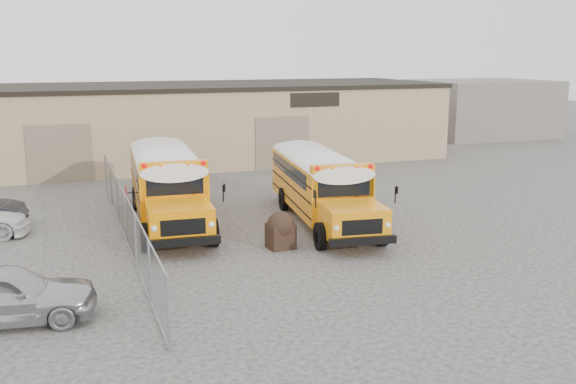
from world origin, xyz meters
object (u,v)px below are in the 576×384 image
object	(u,v)px
school_bus_right	(289,158)
school_bus_left	(155,156)
tarp_bundle	(281,229)
car_silver	(3,295)

from	to	relation	value
school_bus_right	school_bus_left	bearing A→B (deg)	158.84
school_bus_left	tarp_bundle	distance (m)	11.33
school_bus_right	car_silver	size ratio (longest dim) A/B	2.18
school_bus_left	tarp_bundle	world-z (taller)	school_bus_left
school_bus_right	tarp_bundle	xyz separation A→B (m)	(-3.46, -8.66, -0.92)
tarp_bundle	car_silver	bearing A→B (deg)	-156.97
tarp_bundle	car_silver	distance (m)	9.15
school_bus_left	school_bus_right	bearing A→B (deg)	-21.16
tarp_bundle	car_silver	world-z (taller)	car_silver
school_bus_right	car_silver	world-z (taller)	school_bus_right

